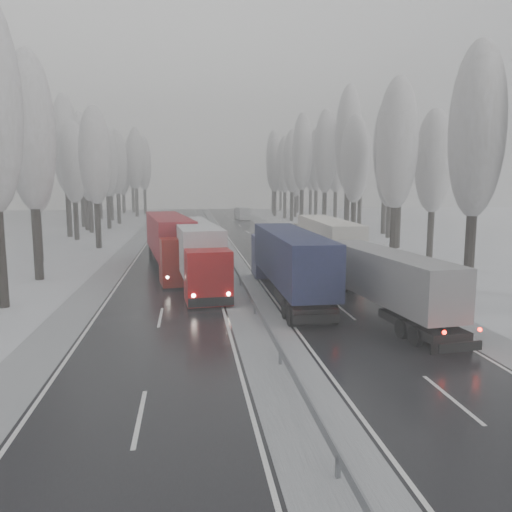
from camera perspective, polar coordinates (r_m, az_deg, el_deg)
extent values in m
plane|color=silver|center=(17.28, 5.28, -16.94)|extent=(260.00, 260.00, 0.00)
cube|color=black|center=(46.65, 3.34, -0.77)|extent=(7.50, 200.00, 0.03)
cube|color=black|center=(45.84, -9.65, -1.04)|extent=(7.50, 200.00, 0.03)
cube|color=#A9ACB1|center=(45.95, -3.10, -0.90)|extent=(3.00, 200.00, 0.04)
cube|color=#A9ACB1|center=(47.84, 9.17, -0.63)|extent=(2.40, 200.00, 0.04)
cube|color=#A9ACB1|center=(46.28, -15.79, -1.14)|extent=(2.40, 200.00, 0.04)
cube|color=slate|center=(45.86, -3.10, -0.19)|extent=(0.06, 200.00, 0.32)
cube|color=slate|center=(13.73, 9.34, -22.75)|extent=(0.12, 0.12, 0.60)
cube|color=slate|center=(43.93, -2.89, -0.95)|extent=(0.12, 0.12, 0.60)
cube|color=slate|center=(75.63, -4.93, 2.91)|extent=(0.12, 0.12, 0.60)
cylinder|color=black|center=(36.35, 23.22, 0.42)|extent=(0.68, 0.68, 5.60)
ellipsoid|color=gray|center=(36.23, 23.96, 13.06)|extent=(3.60, 3.60, 11.45)
cylinder|color=black|center=(46.18, 15.45, 2.35)|extent=(0.68, 0.68, 5.62)
ellipsoid|color=gray|center=(46.09, 15.84, 12.32)|extent=(3.60, 3.60, 11.48)
cylinder|color=black|center=(52.15, 19.30, 2.46)|extent=(0.64, 0.64, 4.94)
ellipsoid|color=gray|center=(51.97, 19.68, 10.22)|extent=(3.60, 3.60, 10.09)
cylinder|color=black|center=(54.97, 15.39, 3.10)|extent=(0.66, 0.66, 5.32)
ellipsoid|color=gray|center=(54.85, 15.70, 11.04)|extent=(3.60, 3.60, 10.88)
cylinder|color=black|center=(59.47, 15.88, 3.93)|extent=(0.72, 0.72, 6.31)
ellipsoid|color=gray|center=(59.52, 16.23, 12.62)|extent=(3.60, 3.60, 12.90)
cylinder|color=black|center=(64.38, 11.05, 3.99)|extent=(0.67, 0.67, 5.38)
ellipsoid|color=gray|center=(64.28, 11.24, 10.83)|extent=(3.60, 3.60, 10.98)
cylinder|color=black|center=(70.36, 14.86, 3.90)|extent=(0.62, 0.62, 4.59)
ellipsoid|color=gray|center=(70.19, 15.06, 9.25)|extent=(3.60, 3.60, 9.39)
cylinder|color=black|center=(69.74, 10.32, 4.97)|extent=(0.76, 0.76, 6.95)
ellipsoid|color=gray|center=(69.89, 10.54, 13.12)|extent=(3.60, 3.60, 14.19)
cylinder|color=black|center=(75.87, 14.38, 4.97)|extent=(0.74, 0.74, 6.59)
ellipsoid|color=gray|center=(75.95, 14.64, 12.08)|extent=(3.60, 3.60, 13.46)
cylinder|color=black|center=(79.47, 7.81, 5.21)|extent=(0.72, 0.72, 6.37)
ellipsoid|color=gray|center=(79.51, 7.94, 11.77)|extent=(3.60, 3.60, 13.01)
cylinder|color=black|center=(85.43, 11.74, 5.19)|extent=(0.70, 0.70, 5.97)
ellipsoid|color=gray|center=(85.42, 11.91, 10.91)|extent=(3.60, 3.60, 12.20)
cylinder|color=black|center=(89.51, 5.23, 5.68)|extent=(0.74, 0.74, 6.65)
ellipsoid|color=gray|center=(89.59, 5.31, 11.77)|extent=(3.60, 3.60, 13.59)
cylinder|color=black|center=(95.26, 9.03, 5.62)|extent=(0.71, 0.71, 6.14)
ellipsoid|color=gray|center=(95.27, 9.15, 10.89)|extent=(3.60, 3.60, 12.54)
cylinder|color=black|center=(99.09, 4.09, 5.77)|extent=(0.71, 0.71, 6.05)
ellipsoid|color=gray|center=(99.09, 4.14, 10.78)|extent=(3.60, 3.60, 12.37)
cylinder|color=black|center=(104.31, 6.84, 5.93)|extent=(0.72, 0.72, 6.30)
ellipsoid|color=gray|center=(104.34, 6.93, 10.87)|extent=(3.60, 3.60, 12.87)
cylinder|color=black|center=(106.46, 3.30, 5.91)|extent=(0.70, 0.70, 5.88)
ellipsoid|color=gray|center=(106.44, 3.34, 10.42)|extent=(3.60, 3.60, 12.00)
cylinder|color=black|center=(111.02, 4.50, 5.73)|extent=(0.64, 0.64, 4.86)
ellipsoid|color=gray|center=(110.93, 4.54, 9.31)|extent=(3.60, 3.60, 9.92)
cylinder|color=black|center=(113.28, 2.17, 6.08)|extent=(0.70, 0.70, 5.98)
ellipsoid|color=gray|center=(113.27, 2.19, 10.40)|extent=(3.60, 3.60, 12.21)
cylinder|color=black|center=(119.08, 6.23, 6.20)|extent=(0.71, 0.71, 6.19)
ellipsoid|color=gray|center=(119.09, 6.30, 10.45)|extent=(3.60, 3.60, 12.64)
cylinder|color=black|center=(123.18, 1.98, 6.47)|extent=(0.75, 0.75, 6.86)
ellipsoid|color=gray|center=(123.26, 2.01, 11.02)|extent=(3.60, 3.60, 14.01)
cylinder|color=black|center=(128.46, 4.77, 6.23)|extent=(0.68, 0.68, 5.55)
ellipsoid|color=gray|center=(128.42, 4.82, 9.76)|extent=(3.60, 3.60, 11.33)
cylinder|color=black|center=(133.89, 1.94, 6.45)|extent=(0.71, 0.71, 6.09)
ellipsoid|color=gray|center=(133.89, 1.96, 10.17)|extent=(3.60, 3.60, 12.45)
cylinder|color=black|center=(138.32, 2.82, 6.38)|extent=(0.67, 0.67, 5.49)
ellipsoid|color=gray|center=(138.28, 2.84, 9.62)|extent=(3.60, 3.60, 11.21)
cylinder|color=black|center=(33.14, -27.22, -0.05)|extent=(0.71, 0.71, 6.14)
cylinder|color=black|center=(41.66, -23.71, 1.48)|extent=(0.69, 0.69, 5.83)
ellipsoid|color=gray|center=(41.61, -24.40, 12.95)|extent=(3.60, 3.60, 11.92)
cylinder|color=black|center=(51.63, -23.57, 2.23)|extent=(0.65, 0.65, 5.03)
ellipsoid|color=gray|center=(51.46, -24.04, 10.20)|extent=(3.60, 3.60, 10.28)
cylinder|color=black|center=(60.03, -17.62, 3.48)|extent=(0.67, 0.67, 5.44)
ellipsoid|color=gray|center=(59.93, -17.95, 10.90)|extent=(3.60, 3.60, 11.11)
cylinder|color=black|center=(65.69, -23.84, 3.67)|extent=(0.69, 0.69, 5.72)
ellipsoid|color=gray|center=(65.64, -24.27, 10.79)|extent=(3.60, 3.60, 11.69)
cylinder|color=black|center=(69.66, -19.86, 3.90)|extent=(0.66, 0.66, 5.23)
ellipsoid|color=gray|center=(69.55, -20.17, 10.04)|extent=(3.60, 3.60, 10.68)
cylinder|color=black|center=(73.90, -20.60, 4.63)|extent=(0.74, 0.74, 6.60)
ellipsoid|color=gray|center=(73.99, -20.98, 11.93)|extent=(3.60, 3.60, 13.49)
cylinder|color=black|center=(79.07, -18.33, 4.42)|extent=(0.65, 0.65, 5.16)
ellipsoid|color=gray|center=(78.96, -18.58, 9.76)|extent=(3.60, 3.60, 10.54)
cylinder|color=black|center=(83.23, -18.78, 4.79)|extent=(0.69, 0.69, 5.79)
ellipsoid|color=gray|center=(83.20, -19.05, 10.48)|extent=(3.60, 3.60, 11.84)
cylinder|color=black|center=(85.44, -16.47, 4.92)|extent=(0.68, 0.68, 5.64)
ellipsoid|color=gray|center=(85.40, -16.69, 10.32)|extent=(3.60, 3.60, 11.53)
cylinder|color=black|center=(90.20, -19.15, 5.25)|extent=(0.73, 0.73, 6.56)
ellipsoid|color=gray|center=(90.27, -19.44, 11.20)|extent=(3.60, 3.60, 13.40)
cylinder|color=black|center=(95.37, -15.41, 5.32)|extent=(0.69, 0.69, 5.79)
ellipsoid|color=gray|center=(95.34, -15.60, 10.29)|extent=(3.60, 3.60, 11.84)
cylinder|color=black|center=(100.03, -17.83, 5.59)|extent=(0.74, 0.74, 6.65)
ellipsoid|color=gray|center=(100.10, -18.07, 11.02)|extent=(3.60, 3.60, 13.58)
cylinder|color=black|center=(104.99, -16.14, 5.36)|extent=(0.65, 0.65, 5.12)
ellipsoid|color=gray|center=(104.91, -16.30, 9.35)|extent=(3.60, 3.60, 10.46)
cylinder|color=black|center=(109.37, -17.34, 5.60)|extent=(0.69, 0.69, 5.84)
ellipsoid|color=gray|center=(109.35, -17.53, 9.96)|extent=(3.60, 3.60, 11.92)
cylinder|color=black|center=(115.19, -13.47, 6.07)|extent=(0.74, 0.74, 6.67)
ellipsoid|color=gray|center=(115.25, -13.63, 10.81)|extent=(3.60, 3.60, 13.63)
cylinder|color=black|center=(120.40, -17.62, 5.91)|extent=(0.72, 0.72, 6.31)
ellipsoid|color=gray|center=(120.42, -17.81, 10.19)|extent=(3.60, 3.60, 12.88)
cylinder|color=black|center=(124.45, -12.56, 6.16)|extent=(0.72, 0.72, 6.29)
ellipsoid|color=gray|center=(124.47, -12.69, 10.29)|extent=(3.60, 3.60, 12.84)
cylinder|color=black|center=(129.04, -14.90, 5.83)|extent=(0.64, 0.64, 4.86)
ellipsoid|color=gray|center=(128.96, -15.02, 8.91)|extent=(3.60, 3.60, 9.92)
cylinder|color=black|center=(131.33, -13.86, 6.29)|extent=(0.74, 0.74, 6.63)
ellipsoid|color=gray|center=(131.38, -14.00, 10.42)|extent=(3.60, 3.60, 13.54)
cylinder|color=black|center=(135.64, -14.84, 6.14)|extent=(0.69, 0.69, 5.79)
ellipsoid|color=gray|center=(135.62, -14.98, 9.63)|extent=(3.60, 3.60, 11.82)
cube|color=#424246|center=(34.56, 9.00, -1.59)|extent=(2.49, 2.57, 2.70)
cube|color=black|center=(35.48, 8.32, -0.28)|extent=(2.07, 0.31, 0.90)
cube|color=black|center=(35.86, 8.21, -2.97)|extent=(2.25, 0.37, 0.45)
cube|color=gray|center=(28.16, 14.55, -2.05)|extent=(3.52, 11.88, 2.52)
cube|color=black|center=(23.73, 21.20, -9.08)|extent=(2.07, 0.33, 0.40)
cube|color=black|center=(25.81, 17.83, -7.11)|extent=(2.49, 5.13, 0.40)
cube|color=black|center=(24.17, 20.50, -9.18)|extent=(2.06, 0.27, 0.54)
cylinder|color=black|center=(33.74, 7.95, -3.56)|extent=(0.41, 0.96, 0.94)
cylinder|color=black|center=(34.47, 10.87, -3.38)|extent=(0.41, 0.96, 0.94)
cylinder|color=black|center=(25.09, 16.39, -7.98)|extent=(0.41, 0.96, 0.94)
cylinder|color=black|center=(26.07, 20.01, -7.54)|extent=(0.41, 0.96, 0.94)
cylinder|color=black|center=(24.13, 17.79, -8.69)|extent=(0.41, 0.96, 0.94)
cylinder|color=black|center=(25.15, 21.50, -8.19)|extent=(0.41, 0.96, 0.94)
sphere|color=#FF0C05|center=(23.02, 19.62, -7.67)|extent=(0.18, 0.18, 0.18)
sphere|color=#FF0C05|center=(23.98, 23.06, -7.22)|extent=(0.18, 0.18, 0.18)
sphere|color=white|center=(35.51, 6.92, -2.46)|extent=(0.20, 0.20, 0.20)
sphere|color=white|center=(36.14, 9.46, -2.32)|extent=(0.20, 0.20, 0.20)
cube|color=navy|center=(39.46, 1.55, 0.13)|extent=(2.66, 2.76, 3.19)
cube|color=black|center=(40.67, 1.25, 1.43)|extent=(2.44, 0.11, 1.06)
cube|color=black|center=(41.06, 1.22, -1.35)|extent=(2.66, 0.16, 0.53)
cube|color=#121A33|center=(31.24, 4.01, 0.02)|extent=(2.73, 13.81, 2.97)
cube|color=black|center=(25.08, 7.21, -7.43)|extent=(2.44, 0.13, 0.48)
cube|color=black|center=(27.97, 5.56, -5.30)|extent=(2.34, 5.84, 0.48)
cube|color=black|center=(25.68, 6.86, -7.54)|extent=(2.44, 0.07, 0.64)
cylinder|color=black|center=(38.66, 0.12, -1.84)|extent=(0.37, 1.10, 1.10)
cylinder|color=black|center=(39.02, 3.36, -1.76)|extent=(0.37, 1.10, 1.10)
cylinder|color=black|center=(27.39, 3.48, -6.10)|extent=(0.37, 1.10, 1.10)
cylinder|color=black|center=(27.90, 8.00, -5.90)|extent=(0.37, 1.10, 1.10)
cylinder|color=black|center=(26.08, 4.07, -6.84)|extent=(0.37, 1.10, 1.10)
cylinder|color=black|center=(26.62, 8.80, -6.61)|extent=(0.37, 1.10, 1.10)
sphere|color=#FF0C05|center=(24.56, 5.00, -5.69)|extent=(0.21, 0.21, 0.21)
sphere|color=#FF0C05|center=(25.07, 9.53, -5.48)|extent=(0.21, 0.21, 0.21)
sphere|color=white|center=(40.88, -0.18, -0.78)|extent=(0.23, 0.23, 0.23)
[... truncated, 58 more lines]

